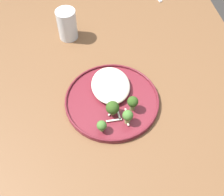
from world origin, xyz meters
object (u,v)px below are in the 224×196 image
Objects in this scene: seared_scallop_front_small at (112,85)px; broccoli_floret_front_edge at (102,126)px; broccoli_floret_small_sprig at (133,102)px; broccoli_floret_tall_stalk at (128,116)px; water_glass at (67,26)px; seared_scallop_on_noodles at (100,92)px; seared_scallop_tilted_round at (104,83)px; seared_scallop_center_golden at (120,97)px; seared_scallop_right_edge at (107,73)px; broccoli_floret_center_pile at (112,108)px; dinner_plate at (112,100)px; seared_scallop_left_edge at (123,84)px; seared_scallop_tiny_bay at (119,75)px.

broccoli_floret_front_edge is (0.15, -0.05, 0.01)m from seared_scallop_front_small.
broccoli_floret_small_sprig reaches higher than broccoli_floret_tall_stalk.
water_glass reaches higher than broccoli_floret_small_sprig.
broccoli_floret_small_sprig is at bearing 51.04° from seared_scallop_on_noodles.
seared_scallop_tilted_round is at bearing -125.15° from seared_scallop_front_small.
seared_scallop_center_golden is 0.98× the size of seared_scallop_right_edge.
seared_scallop_on_noodles is 0.61× the size of broccoli_floret_tall_stalk.
seared_scallop_tilted_round is at bearing -162.93° from broccoli_floret_tall_stalk.
seared_scallop_front_small is 0.54× the size of broccoli_floret_center_pile.
seared_scallop_on_noodles is at bearing -150.41° from broccoli_floret_tall_stalk.
seared_scallop_center_golden is (-0.00, 0.02, 0.01)m from dinner_plate.
broccoli_floret_small_sprig is 1.05× the size of broccoli_floret_tall_stalk.
seared_scallop_tilted_round is at bearing -104.56° from seared_scallop_left_edge.
seared_scallop_front_small reaches higher than dinner_plate.
seared_scallop_right_edge is (-0.02, -0.04, 0.00)m from seared_scallop_tiny_bay.
broccoli_floret_small_sprig is at bearing 7.28° from seared_scallop_tiny_bay.
seared_scallop_tilted_round is at bearing 20.65° from water_glass.
seared_scallop_left_edge is at bearing 174.58° from broccoli_floret_tall_stalk.
broccoli_floret_center_pile is at bearing -131.92° from broccoli_floret_tall_stalk.
seared_scallop_tilted_round is at bearing 152.43° from seared_scallop_on_noodles.
seared_scallop_on_noodles is at bearing -27.57° from seared_scallop_tilted_round.
seared_scallop_center_golden is at bearing -22.53° from seared_scallop_left_edge.
water_glass is at bearing -160.64° from broccoli_floret_tall_stalk.
seared_scallop_front_small is at bearing 54.85° from seared_scallop_tilted_round.
seared_scallop_tilted_round is 0.28m from water_glass.
broccoli_floret_front_edge is at bearing -30.89° from seared_scallop_left_edge.
broccoli_floret_front_edge reaches higher than seared_scallop_tiny_bay.
broccoli_floret_front_edge is 0.43m from water_glass.
broccoli_floret_small_sprig is 0.40m from water_glass.
seared_scallop_right_edge reaches higher than seared_scallop_center_golden.
seared_scallop_center_golden is (0.05, -0.02, -0.00)m from seared_scallop_left_edge.
broccoli_floret_front_edge is at bearing -18.99° from seared_scallop_front_small.
seared_scallop_tilted_round is at bearing -167.32° from dinner_plate.
seared_scallop_front_small is 0.11m from broccoli_floret_small_sprig.
broccoli_floret_tall_stalk reaches higher than seared_scallop_center_golden.
seared_scallop_right_edge is 0.21m from broccoli_floret_front_edge.
seared_scallop_on_noodles is (0.06, -0.07, -0.00)m from seared_scallop_tiny_bay.
dinner_plate is at bearing -89.48° from seared_scallop_center_golden.
broccoli_floret_tall_stalk is (0.15, 0.05, 0.02)m from seared_scallop_tilted_round.
broccoli_floret_small_sprig is (0.09, 0.01, 0.02)m from seared_scallop_left_edge.
seared_scallop_left_edge is 0.84× the size of broccoli_floret_front_edge.
seared_scallop_tiny_bay is 0.47× the size of broccoli_floret_tall_stalk.
seared_scallop_tiny_bay is (-0.09, 0.01, 0.00)m from seared_scallop_center_golden.
broccoli_floret_center_pile is at bearing -27.38° from seared_scallop_left_edge.
water_glass reaches higher than seared_scallop_front_small.
seared_scallop_left_edge is 1.09× the size of seared_scallop_on_noodles.
seared_scallop_left_edge is at bearing 149.11° from broccoli_floret_front_edge.
broccoli_floret_front_edge reaches higher than seared_scallop_right_edge.
dinner_plate is 0.08m from broccoli_floret_small_sprig.
seared_scallop_left_edge is 1.20× the size of seared_scallop_front_small.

